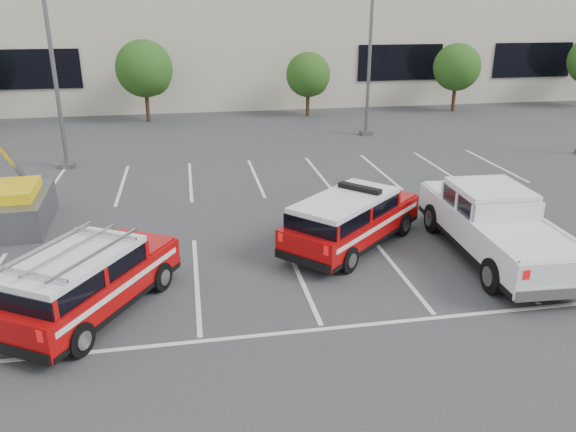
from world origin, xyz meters
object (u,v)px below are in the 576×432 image
Objects in this scene: tree_right at (458,69)px; utility_rig at (10,209)px; tree_mid_right at (309,76)px; fire_chief_suv at (351,223)px; light_pole_left at (50,45)px; light_pole_mid at (371,36)px; tree_mid_left at (146,71)px; ladder_suv at (88,286)px; white_pickup at (494,231)px; convention_building at (219,33)px.

utility_rig is (-23.55, -17.15, -2.15)m from tree_right.
fire_chief_suv is at bearing -98.87° from tree_mid_right.
light_pole_left is 15.52m from light_pole_mid.
tree_mid_left is 23.41m from ladder_suv.
light_pole_mid is at bearing -143.23° from tree_right.
light_pole_mid is 2.71× the size of utility_rig.
tree_mid_left reaches higher than ladder_suv.
white_pickup is at bearing -41.06° from light_pole_left.
white_pickup is (10.58, -21.96, -2.27)m from tree_mid_left.
convention_building is 15.04× the size of tree_mid_right.
fire_chief_suv is 0.78× the size of white_pickup.
light_pole_left is (-8.18, -19.86, 0.47)m from convention_building.
tree_right is 0.69× the size of white_pickup.
ladder_suv is at bearing -90.57° from tree_mid_left.
white_pickup is (-1.33, -15.91, -4.42)m from light_pole_mid.
tree_mid_left reaches higher than utility_rig.
light_pole_mid is 16.04m from fire_chief_suv.
tree_mid_left is 0.98× the size of ladder_suv.
tree_right is at bearing -0.00° from tree_mid_left.
tree_mid_left is 1.21× the size of tree_mid_right.
ladder_suv is 6.99m from utility_rig.
white_pickup is at bearing -94.77° from light_pole_mid.
ladder_suv is 1.32× the size of utility_rig.
fire_chief_suv is at bearing 52.26° from ladder_suv.
convention_building is 28.61m from utility_rig.
convention_building reaches higher than fire_chief_suv.
ladder_suv is at bearing -99.13° from convention_building.
fire_chief_suv is 1.32× the size of utility_rig.
tree_mid_right is 21.93m from utility_rig.
convention_building reaches higher than tree_right.
tree_right is 10.38m from light_pole_mid.
tree_mid_left is 10.73m from light_pole_left.
tree_right is at bearing 104.81° from fire_chief_suv.
light_pole_mid is 2.06× the size of fire_chief_suv.
light_pole_left reaches higher than tree_mid_right.
light_pole_mid is at bearing 14.93° from light_pole_left.
light_pole_left is (-13.09, -10.05, 2.68)m from tree_mid_right.
convention_building reaches higher than tree_mid_left.
convention_building is 12.08× the size of fire_chief_suv.
tree_mid_left is 21.79m from fire_chief_suv.
convention_building is 12.08× the size of ladder_suv.
tree_mid_right is at bearing -180.00° from tree_right.
tree_right is 25.30m from light_pole_left.
light_pole_mid is 1.60× the size of white_pickup.
light_pole_left is 15.11m from fire_chief_suv.
utility_rig reaches higher than white_pickup.
light_pole_left is at bearing -142.50° from tree_mid_right.
fire_chief_suv is (1.70, -30.39, -3.99)m from convention_building.
light_pole_mid is (1.91, -6.05, 2.68)m from tree_mid_right.
ladder_suv is (-0.23, -23.30, -2.30)m from tree_mid_left.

